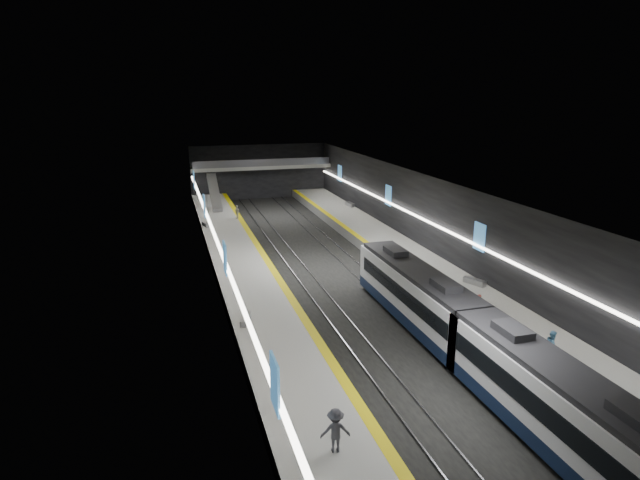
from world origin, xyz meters
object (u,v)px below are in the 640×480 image
object	(u,v)px
bench_right_near	(475,282)
train	(473,338)
bench_left_near	(246,319)
passenger_right_b	(552,345)
bench_right_far	(350,204)
passenger_left_a	(237,212)
passenger_right_a	(479,306)
bench_left_far	(206,225)
escalator	(214,192)
passenger_left_b	(335,431)

from	to	relation	value
bench_right_near	train	bearing A→B (deg)	-144.95
bench_left_near	passenger_right_b	xyz separation A→B (m)	(15.76, -9.74, 0.62)
bench_right_far	passenger_left_a	xyz separation A→B (m)	(-15.14, -2.94, 0.57)
train	bench_right_far	bearing A→B (deg)	80.26
train	bench_right_far	size ratio (longest dim) A/B	15.32
bench_left_near	passenger_right_a	world-z (taller)	passenger_right_a
passenger_right_b	passenger_left_a	distance (m)	41.17
passenger_left_a	bench_left_far	bearing A→B (deg)	-74.64
escalator	passenger_right_a	distance (m)	42.81
escalator	passenger_left_b	world-z (taller)	escalator
escalator	passenger_left_b	distance (m)	51.11
passenger_left_b	train	bearing A→B (deg)	-140.87
bench_right_near	passenger_right_a	world-z (taller)	passenger_right_a
bench_left_far	passenger_right_a	bearing A→B (deg)	-76.80
bench_left_far	bench_right_near	bearing A→B (deg)	-66.84
bench_left_far	passenger_right_a	distance (m)	33.99
bench_left_far	passenger_left_b	distance (m)	40.81
bench_right_far	passenger_left_b	xyz separation A→B (m)	(-16.95, -46.45, 0.74)
train	bench_right_far	xyz separation A→B (m)	(7.00, 40.79, -0.96)
bench_right_near	passenger_left_a	size ratio (longest dim) A/B	1.15
bench_left_far	passenger_left_b	size ratio (longest dim) A/B	0.83
passenger_right_b	bench_right_far	bearing A→B (deg)	31.81
train	escalator	world-z (taller)	escalator
bench_left_near	passenger_left_b	xyz separation A→B (m)	(1.66, -13.96, 0.75)
passenger_left_a	passenger_right_a	bearing A→B (deg)	-0.86
train	bench_left_near	bearing A→B (deg)	144.40
bench_left_near	passenger_left_b	world-z (taller)	passenger_left_b
passenger_right_a	passenger_right_b	xyz separation A→B (m)	(0.72, -6.25, 0.05)
train	passenger_right_a	distance (m)	5.92
bench_right_far	passenger_left_a	distance (m)	15.43
escalator	bench_left_far	size ratio (longest dim) A/B	4.94
train	bench_right_near	distance (m)	12.33
bench_left_near	escalator	bearing A→B (deg)	103.68
passenger_right_a	passenger_left_a	bearing A→B (deg)	13.09
bench_left_near	passenger_left_a	distance (m)	29.75
train	bench_right_near	world-z (taller)	train
train	bench_left_near	world-z (taller)	train
bench_left_near	passenger_right_b	world-z (taller)	passenger_right_b
train	bench_right_near	bearing A→B (deg)	57.49
bench_left_near	passenger_right_a	distance (m)	15.45
bench_left_far	passenger_right_b	bearing A→B (deg)	-79.94
bench_right_near	passenger_right_b	xyz separation A→B (m)	(-2.45, -11.80, 0.62)
bench_left_far	train	bearing A→B (deg)	-84.92
bench_left_near	passenger_left_a	world-z (taller)	passenger_left_a
escalator	passenger_right_a	xyz separation A→B (m)	(13.43, -40.64, -1.11)
train	passenger_right_a	size ratio (longest dim) A/B	18.37
passenger_right_a	passenger_left_b	size ratio (longest dim) A/B	0.82
passenger_right_a	bench_right_far	bearing A→B (deg)	-11.87
escalator	bench_right_near	world-z (taller)	escalator
train	passenger_right_b	world-z (taller)	train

